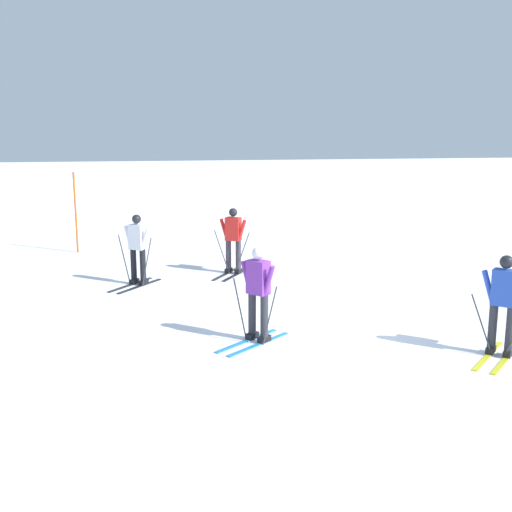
{
  "coord_description": "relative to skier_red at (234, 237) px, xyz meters",
  "views": [
    {
      "loc": [
        -3.38,
        -10.48,
        3.77
      ],
      "look_at": [
        -0.97,
        3.23,
        0.9
      ],
      "focal_mm": 44.45,
      "sensor_mm": 36.0,
      "label": 1
    }
  ],
  "objects": [
    {
      "name": "ground_plane",
      "position": [
        1.17,
        -5.46,
        -0.96
      ],
      "size": [
        120.0,
        120.0,
        0.0
      ],
      "primitive_type": "plane",
      "color": "white"
    },
    {
      "name": "far_snow_ridge",
      "position": [
        1.17,
        14.36,
        -0.11
      ],
      "size": [
        80.0,
        9.75,
        1.7
      ],
      "primitive_type": "cube",
      "color": "white",
      "rests_on": "ground"
    },
    {
      "name": "skier_red",
      "position": [
        0.0,
        0.0,
        0.0
      ],
      "size": [
        1.16,
        1.55,
        1.71
      ],
      "color": "black",
      "rests_on": "ground"
    },
    {
      "name": "skier_purple",
      "position": [
        -0.32,
        -5.35,
        -0.04
      ],
      "size": [
        1.46,
        1.31,
        1.71
      ],
      "color": "#237AC6",
      "rests_on": "ground"
    },
    {
      "name": "skier_blue",
      "position": [
        3.55,
        -6.74,
        -0.0
      ],
      "size": [
        1.38,
        1.4,
        1.71
      ],
      "color": "gold",
      "rests_on": "ground"
    },
    {
      "name": "skier_white",
      "position": [
        -2.44,
        -0.82,
        -0.04
      ],
      "size": [
        1.28,
        1.49,
        1.71
      ],
      "color": "black",
      "rests_on": "ground"
    },
    {
      "name": "trail_marker_pole",
      "position": [
        -4.28,
        3.56,
        0.26
      ],
      "size": [
        0.06,
        0.06,
        2.42
      ],
      "primitive_type": "cylinder",
      "color": "#C65614",
      "rests_on": "ground"
    }
  ]
}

